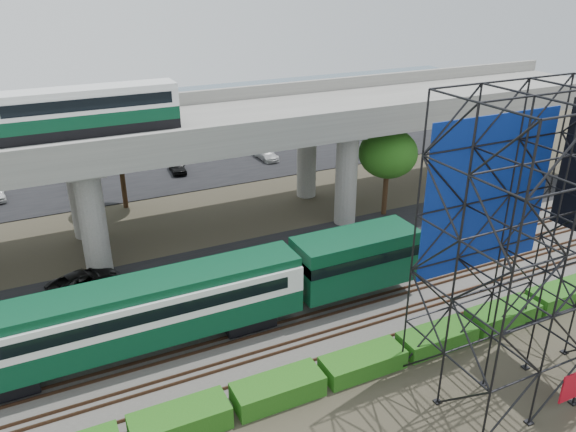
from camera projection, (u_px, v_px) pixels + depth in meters
ground at (309, 332)px, 33.31m from camera, size 140.00×140.00×0.00m
ballast_bed at (294, 314)px, 34.91m from camera, size 90.00×12.00×0.20m
service_road at (243, 257)px, 41.93m from camera, size 90.00×5.00×0.08m
parking_lot at (164, 165)px, 61.25m from camera, size 90.00×18.00×0.08m
harbor_water at (124, 120)px, 79.36m from camera, size 140.00×40.00×0.03m
rail_tracks at (294, 311)px, 34.84m from camera, size 90.00×9.52×0.16m
commuter_train at (171, 305)px, 30.78m from camera, size 29.30×3.06×4.30m
overpass at (205, 133)px, 42.88m from camera, size 80.00×12.00×12.40m
scaffold_tower at (529, 251)px, 26.72m from camera, size 9.36×6.36×15.00m
hedge_strip at (363, 362)px, 29.95m from camera, size 34.60×1.80×1.20m
trees at (156, 173)px, 42.48m from camera, size 40.94×16.94×7.69m
suv at (83, 280)px, 37.39m from camera, size 5.09×3.48×1.29m
parked_cars at (165, 160)px, 60.73m from camera, size 36.52×9.79×1.31m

